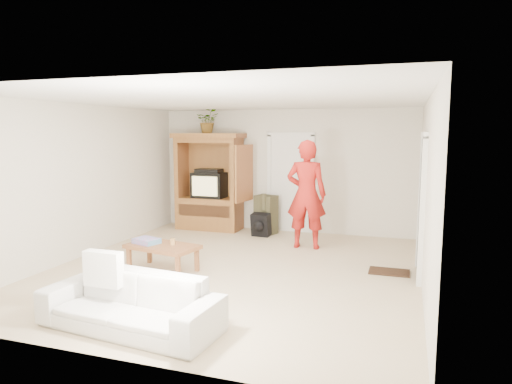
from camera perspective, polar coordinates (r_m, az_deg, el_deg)
floor at (r=7.21m, az=-2.74°, el=-9.64°), size 6.00×6.00×0.00m
ceiling at (r=6.91m, az=-2.88°, el=11.44°), size 6.00×6.00×0.00m
wall_back at (r=9.78m, az=3.54°, el=2.65°), size 5.50×0.00×5.50m
wall_front at (r=4.31m, az=-17.35°, el=-3.86°), size 5.50×0.00×5.50m
wall_left at (r=8.33m, az=-20.75°, el=1.33°), size 0.00×6.00×6.00m
wall_right at (r=6.48m, az=20.49°, el=-0.28°), size 0.00×6.00×6.00m
armoire at (r=10.03m, az=-5.72°, el=0.50°), size 1.82×1.14×2.10m
door_back at (r=9.75m, az=4.33°, el=0.97°), size 0.85×0.05×2.04m
doorway_right at (r=7.12m, az=20.02°, el=-1.89°), size 0.05×0.90×2.04m
framed_picture at (r=8.35m, az=19.99°, el=3.45°), size 0.03×0.60×0.48m
doormat at (r=7.34m, az=16.30°, el=-9.55°), size 0.60×0.40×0.02m
plant at (r=9.94m, az=-6.03°, el=8.82°), size 0.58×0.54×0.52m
man at (r=8.37m, az=6.31°, el=-0.30°), size 0.75×0.51×1.99m
sofa at (r=5.25m, az=-15.46°, el=-13.20°), size 2.07×0.98×0.58m
coffee_table at (r=7.20m, az=-11.61°, el=-6.88°), size 1.19×0.79×0.41m
towel at (r=7.32m, az=-13.53°, el=-5.95°), size 0.45×0.38×0.08m
candle at (r=7.15m, az=-10.38°, el=-6.11°), size 0.08×0.08×0.10m
backpack_black at (r=9.36m, az=0.63°, el=-4.18°), size 0.39×0.25×0.46m
backpack_olive at (r=9.60m, az=1.26°, el=-2.82°), size 0.51×0.44×0.81m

